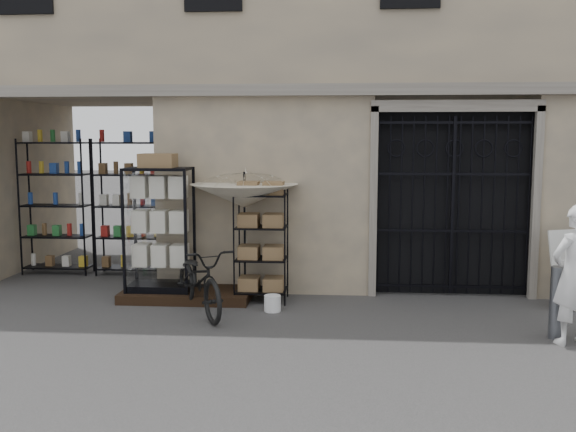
# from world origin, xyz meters

# --- Properties ---
(ground) EXTENTS (80.00, 80.00, 0.00)m
(ground) POSITION_xyz_m (0.00, 0.00, 0.00)
(ground) COLOR black
(ground) RESTS_ON ground
(main_building) EXTENTS (14.00, 4.00, 9.00)m
(main_building) POSITION_xyz_m (0.00, 4.00, 4.50)
(main_building) COLOR tan
(main_building) RESTS_ON ground
(shop_recess) EXTENTS (3.00, 1.70, 3.00)m
(shop_recess) POSITION_xyz_m (-4.50, 2.80, 1.50)
(shop_recess) COLOR black
(shop_recess) RESTS_ON ground
(shop_shelving) EXTENTS (2.70, 0.50, 2.50)m
(shop_shelving) POSITION_xyz_m (-4.55, 3.30, 1.25)
(shop_shelving) COLOR black
(shop_shelving) RESTS_ON ground
(iron_gate) EXTENTS (2.50, 0.21, 3.00)m
(iron_gate) POSITION_xyz_m (1.75, 2.28, 1.50)
(iron_gate) COLOR black
(iron_gate) RESTS_ON ground
(step_platform) EXTENTS (2.00, 0.90, 0.15)m
(step_platform) POSITION_xyz_m (-2.40, 1.55, 0.07)
(step_platform) COLOR black
(step_platform) RESTS_ON ground
(display_cabinet) EXTENTS (1.08, 0.83, 2.07)m
(display_cabinet) POSITION_xyz_m (-2.81, 1.53, 1.01)
(display_cabinet) COLOR black
(display_cabinet) RESTS_ON step_platform
(wire_rack) EXTENTS (0.86, 0.69, 1.76)m
(wire_rack) POSITION_xyz_m (-1.22, 1.56, 0.86)
(wire_rack) COLOR black
(wire_rack) RESTS_ON ground
(market_umbrella) EXTENTS (1.94, 1.95, 2.39)m
(market_umbrella) POSITION_xyz_m (-1.51, 1.74, 1.72)
(market_umbrella) COLOR black
(market_umbrella) RESTS_ON ground
(white_bucket) EXTENTS (0.32, 0.32, 0.23)m
(white_bucket) POSITION_xyz_m (-0.99, 0.97, 0.12)
(white_bucket) COLOR white
(white_bucket) RESTS_ON ground
(bicycle) EXTENTS (1.06, 1.18, 1.87)m
(bicycle) POSITION_xyz_m (-2.02, 0.77, 0.00)
(bicycle) COLOR black
(bicycle) RESTS_ON ground
(steel_bollard) EXTENTS (0.22, 0.22, 0.92)m
(steel_bollard) POSITION_xyz_m (2.69, -0.01, 0.46)
(steel_bollard) COLOR slate
(steel_bollard) RESTS_ON ground
(shopkeeper) EXTENTS (1.25, 1.83, 0.41)m
(shopkeeper) POSITION_xyz_m (2.82, -0.21, 0.00)
(shopkeeper) COLOR white
(shopkeeper) RESTS_ON ground
(easel_sign) EXTENTS (0.73, 0.77, 1.14)m
(easel_sign) POSITION_xyz_m (3.41, 1.38, 0.59)
(easel_sign) COLOR silver
(easel_sign) RESTS_ON ground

